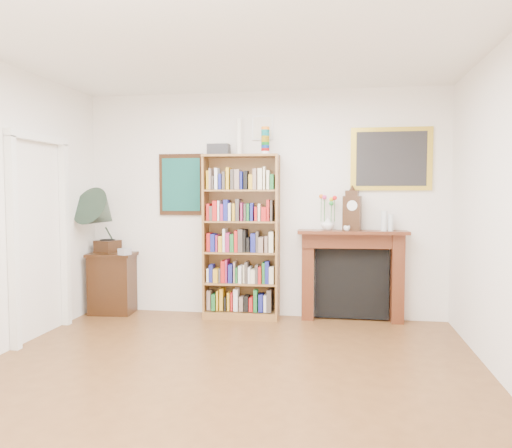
% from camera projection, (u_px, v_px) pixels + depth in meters
% --- Properties ---
extents(room, '(4.51, 5.01, 2.81)m').
position_uv_depth(room, '(214.00, 213.00, 3.78)').
color(room, brown).
rests_on(room, ground).
extents(door_casing, '(0.08, 1.02, 2.17)m').
position_uv_depth(door_casing, '(41.00, 220.00, 5.32)').
color(door_casing, white).
rests_on(door_casing, left_wall).
extents(teal_poster, '(0.58, 0.04, 0.78)m').
position_uv_depth(teal_poster, '(181.00, 185.00, 6.37)').
color(teal_poster, black).
rests_on(teal_poster, back_wall).
extents(small_picture, '(0.26, 0.04, 0.30)m').
position_uv_depth(small_picture, '(263.00, 128.00, 6.16)').
color(small_picture, white).
rests_on(small_picture, back_wall).
extents(gilt_painting, '(0.95, 0.04, 0.75)m').
position_uv_depth(gilt_painting, '(391.00, 159.00, 5.93)').
color(gilt_painting, gold).
rests_on(gilt_painting, back_wall).
extents(bookshelf, '(0.94, 0.36, 2.31)m').
position_uv_depth(bookshelf, '(241.00, 227.00, 6.11)').
color(bookshelf, brown).
rests_on(bookshelf, floor).
extents(side_cabinet, '(0.60, 0.46, 0.78)m').
position_uv_depth(side_cabinet, '(112.00, 283.00, 6.39)').
color(side_cabinet, black).
rests_on(side_cabinet, floor).
extents(fireplace, '(1.31, 0.37, 1.10)m').
position_uv_depth(fireplace, '(352.00, 268.00, 6.02)').
color(fireplace, '#491E11').
rests_on(fireplace, floor).
extents(gramophone, '(0.67, 0.75, 0.84)m').
position_uv_depth(gramophone, '(102.00, 216.00, 6.27)').
color(gramophone, black).
rests_on(gramophone, side_cabinet).
extents(cd_stack, '(0.16, 0.16, 0.08)m').
position_uv_depth(cd_stack, '(125.00, 252.00, 6.17)').
color(cd_stack, silver).
rests_on(cd_stack, side_cabinet).
extents(mantel_clock, '(0.22, 0.15, 0.48)m').
position_uv_depth(mantel_clock, '(352.00, 211.00, 5.92)').
color(mantel_clock, black).
rests_on(mantel_clock, fireplace).
extents(flower_vase, '(0.16, 0.16, 0.16)m').
position_uv_depth(flower_vase, '(328.00, 224.00, 5.98)').
color(flower_vase, silver).
rests_on(flower_vase, fireplace).
extents(teacup, '(0.10, 0.10, 0.06)m').
position_uv_depth(teacup, '(347.00, 228.00, 5.87)').
color(teacup, white).
rests_on(teacup, fireplace).
extents(bottle_left, '(0.07, 0.07, 0.24)m').
position_uv_depth(bottle_left, '(384.00, 221.00, 5.87)').
color(bottle_left, silver).
rests_on(bottle_left, fireplace).
extents(bottle_right, '(0.06, 0.06, 0.20)m').
position_uv_depth(bottle_right, '(391.00, 222.00, 5.87)').
color(bottle_right, silver).
rests_on(bottle_right, fireplace).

